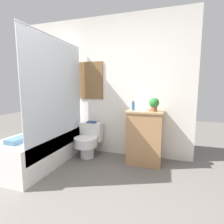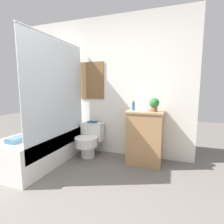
{
  "view_description": "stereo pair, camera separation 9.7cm",
  "coord_description": "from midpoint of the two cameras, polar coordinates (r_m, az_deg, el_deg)",
  "views": [
    {
      "loc": [
        1.16,
        -1.01,
        1.25
      ],
      "look_at": [
        0.33,
        1.61,
        0.86
      ],
      "focal_mm": 28.0,
      "sensor_mm": 36.0,
      "label": 1
    },
    {
      "loc": [
        1.25,
        -0.98,
        1.25
      ],
      "look_at": [
        0.33,
        1.61,
        0.86
      ],
      "focal_mm": 28.0,
      "sensor_mm": 36.0,
      "label": 2
    }
  ],
  "objects": [
    {
      "name": "vanity",
      "position": [
        2.95,
        11.63,
        -7.97
      ],
      "size": [
        0.57,
        0.46,
        0.88
      ],
      "color": "#AD7F51",
      "rests_on": "ground_plane"
    },
    {
      "name": "wall_back",
      "position": [
        3.31,
        -1.91,
        8.14
      ],
      "size": [
        3.25,
        0.07,
        2.5
      ],
      "color": "white",
      "rests_on": "ground_plane"
    },
    {
      "name": "soap_bottle",
      "position": [
        2.84,
        7.95,
        1.9
      ],
      "size": [
        0.05,
        0.05,
        0.15
      ],
      "color": "#2D6BB2",
      "rests_on": "vanity"
    },
    {
      "name": "book_on_tank",
      "position": [
        3.28,
        -5.6,
        -3.26
      ],
      "size": [
        0.17,
        0.12,
        0.02
      ],
      "color": "#33477F",
      "rests_on": "toilet"
    },
    {
      "name": "toilet",
      "position": [
        3.23,
        -6.6,
        -8.82
      ],
      "size": [
        0.42,
        0.55,
        0.59
      ],
      "color": "white",
      "rests_on": "ground_plane"
    },
    {
      "name": "potted_plant",
      "position": [
        2.74,
        14.61,
        2.56
      ],
      "size": [
        0.15,
        0.15,
        0.21
      ],
      "color": "brown",
      "rests_on": "vanity"
    },
    {
      "name": "sink",
      "position": [
        2.88,
        11.95,
        0.96
      ],
      "size": [
        0.32,
        0.35,
        0.13
      ],
      "color": "white",
      "rests_on": "vanity"
    },
    {
      "name": "shower_area",
      "position": [
        3.16,
        -20.53,
        -10.02
      ],
      "size": [
        0.69,
        1.55,
        1.98
      ],
      "color": "white",
      "rests_on": "ground_plane"
    }
  ]
}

